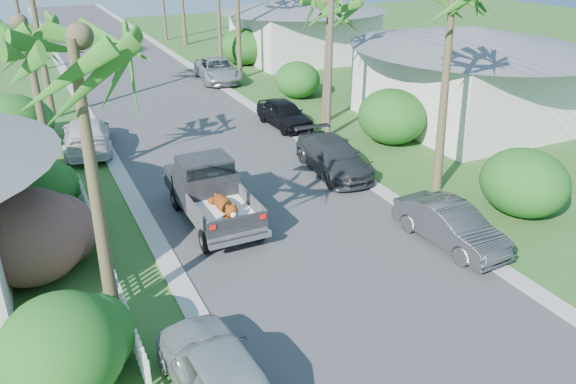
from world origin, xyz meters
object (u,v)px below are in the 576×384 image
parked_car_rn (450,226)px  parked_car_rd (218,70)px  parked_car_ln (219,374)px  palm_l_a (71,40)px  palm_l_b (24,23)px  palm_r_b (329,1)px  parked_car_lf (87,135)px  pickup_truck (209,190)px  parked_car_rm (333,157)px  utility_pole_c (218,4)px  house_right_near (467,79)px  house_right_far (303,31)px  parked_car_rf (284,114)px  utility_pole_b (330,39)px

parked_car_rn → parked_car_rd: parked_car_rd is taller
parked_car_rd → parked_car_ln: size_ratio=1.23×
palm_l_a → palm_l_b: size_ratio=1.11×
parked_car_ln → palm_r_b: palm_r_b is taller
parked_car_lf → palm_l_b: size_ratio=0.67×
parked_car_rn → palm_l_a: (-10.12, 0.65, 6.28)m
pickup_truck → parked_car_rn: pickup_truck is taller
parked_car_rm → utility_pole_c: bearing=89.1°
pickup_truck → parked_car_lf: pickup_truck is taller
parked_car_lf → house_right_near: (18.00, -4.00, 1.50)m
parked_car_rd → house_right_far: 9.46m
parked_car_rm → house_right_near: size_ratio=0.52×
parked_car_rf → palm_l_a: 17.35m
parked_car_lf → palm_l_a: size_ratio=0.61×
pickup_truck → utility_pole_c: 22.28m
parked_car_rd → house_right_near: house_right_near is taller
parked_car_ln → parked_car_lf: (-0.28, 16.69, 0.00)m
palm_r_b → house_right_far: (6.40, 15.00, -3.83)m
parked_car_lf → house_right_far: 22.84m
house_right_near → house_right_far: house_right_near is taller
palm_r_b → utility_pole_c: bearing=94.4°
palm_l_a → house_right_near: bearing=25.1°
parked_car_rn → palm_r_b: size_ratio=0.55×
parked_car_rd → palm_l_a: bearing=-107.8°
parked_car_rd → palm_r_b: size_ratio=0.72×
parked_car_rm → palm_l_b: (-10.40, 2.96, 5.47)m
pickup_truck → house_right_near: house_right_near is taller
house_right_near → house_right_far: size_ratio=1.00×
pickup_truck → parked_car_rf: pickup_truck is taller
pickup_truck → parked_car_lf: (-2.81, 8.57, -0.29)m
parked_car_lf → utility_pole_b: (10.60, -3.00, 3.88)m
parked_car_rf → parked_car_lf: 9.40m
parked_car_rf → parked_car_lf: size_ratio=0.79×
parked_car_ln → palm_l_b: palm_l_b is taller
parked_car_rd → palm_l_b: 18.77m
palm_l_a → parked_car_ln: bearing=-68.1°
parked_car_rf → palm_r_b: bearing=-8.8°
house_right_near → utility_pole_b: size_ratio=1.00×
parked_car_rm → palm_r_b: bearing=68.4°
parked_car_ln → utility_pole_c: (10.32, 28.68, 3.88)m
parked_car_ln → house_right_far: 35.46m
pickup_truck → parked_car_rm: pickup_truck is taller
palm_l_a → palm_r_b: size_ratio=1.14×
parked_car_lf → palm_r_b: palm_r_b is taller
parked_car_rf → utility_pole_b: utility_pole_b is taller
house_right_near → utility_pole_b: 7.84m
parked_car_rn → house_right_near: house_right_near is taller
house_right_near → utility_pole_c: bearing=114.8°
parked_car_rf → parked_car_ln: (-9.09, -15.94, 0.05)m
pickup_truck → parked_car_rm: size_ratio=1.10×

